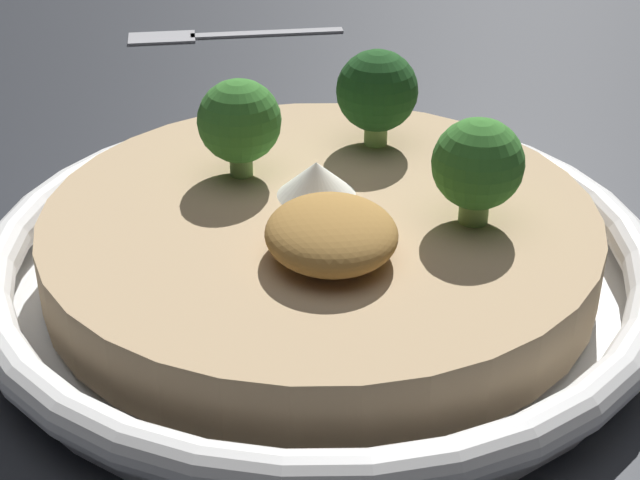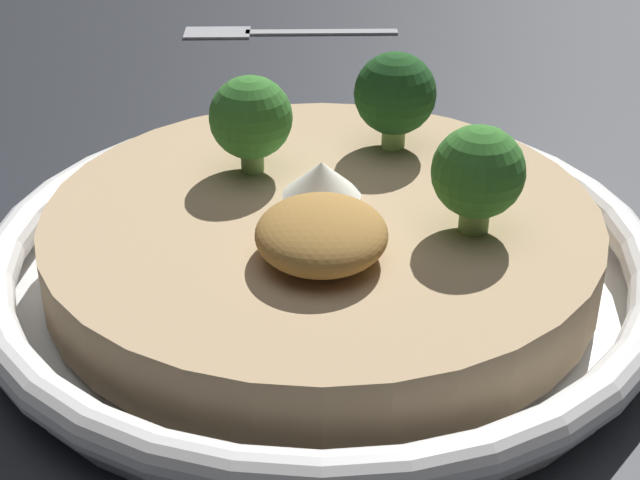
# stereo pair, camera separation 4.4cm
# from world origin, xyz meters

# --- Properties ---
(ground_plane) EXTENTS (6.00, 6.00, 0.00)m
(ground_plane) POSITION_xyz_m (0.00, 0.00, 0.00)
(ground_plane) COLOR #23262B
(risotto_bowl) EXTENTS (0.31, 0.31, 0.04)m
(risotto_bowl) POSITION_xyz_m (0.00, 0.00, 0.02)
(risotto_bowl) COLOR white
(risotto_bowl) RESTS_ON ground_plane
(cheese_sprinkle) EXTENTS (0.04, 0.04, 0.02)m
(cheese_sprinkle) POSITION_xyz_m (0.01, -0.00, 0.05)
(cheese_sprinkle) COLOR white
(cheese_sprinkle) RESTS_ON risotto_bowl
(crispy_onion_garnish) EXTENTS (0.06, 0.05, 0.02)m
(crispy_onion_garnish) POSITION_xyz_m (-0.04, -0.00, 0.05)
(crispy_onion_garnish) COLOR #A37538
(crispy_onion_garnish) RESTS_ON risotto_bowl
(broccoli_back_right) EXTENTS (0.04, 0.04, 0.05)m
(broccoli_back_right) POSITION_xyz_m (0.04, 0.03, 0.07)
(broccoli_back_right) COLOR #668E47
(broccoli_back_right) RESTS_ON risotto_bowl
(broccoli_front_left) EXTENTS (0.04, 0.04, 0.05)m
(broccoli_front_left) POSITION_xyz_m (-0.02, -0.06, 0.07)
(broccoli_front_left) COLOR #759E4C
(broccoli_front_left) RESTS_ON risotto_bowl
(broccoli_right) EXTENTS (0.04, 0.04, 0.05)m
(broccoli_right) POSITION_xyz_m (0.07, -0.04, 0.07)
(broccoli_right) COLOR #84A856
(broccoli_right) RESTS_ON risotto_bowl
(fork_utensil) EXTENTS (0.03, 0.17, 0.00)m
(fork_utensil) POSITION_xyz_m (0.36, 0.04, 0.00)
(fork_utensil) COLOR #B7B7BC
(fork_utensil) RESTS_ON ground_plane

